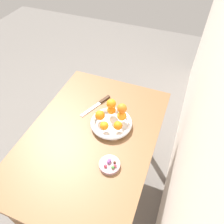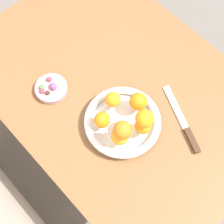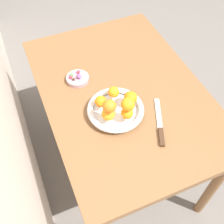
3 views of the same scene
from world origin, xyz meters
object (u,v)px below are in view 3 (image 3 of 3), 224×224
object	(u,v)px
orange_5	(128,104)
candy_ball_3	(74,79)
orange_4	(127,113)
knife	(160,125)
orange_3	(108,114)
fruit_bowl	(116,110)
orange_0	(130,98)
orange_1	(114,92)
orange_6	(109,106)
candy_ball_2	(78,72)
dining_table	(122,101)
candy_ball_1	(71,77)
candy_ball_5	(79,76)
candy_dish	(78,79)
orange_2	(101,101)
candy_ball_0	(79,77)
candy_ball_4	(71,75)

from	to	relation	value
orange_5	candy_ball_3	distance (m)	0.36
orange_4	knife	xyz separation A→B (m)	(-0.08, -0.13, -0.06)
orange_3	fruit_bowl	bearing A→B (deg)	-51.50
orange_0	orange_1	xyz separation A→B (m)	(0.06, 0.05, -0.00)
orange_6	candy_ball_2	xyz separation A→B (m)	(0.34, 0.03, -0.10)
candy_ball_3	orange_0	bearing A→B (deg)	-142.73
candy_ball_3	dining_table	bearing A→B (deg)	-123.08
knife	candy_ball_1	bearing A→B (deg)	33.91
orange_3	orange_5	bearing A→B (deg)	-106.93
dining_table	candy_ball_5	size ratio (longest dim) A/B	56.82
dining_table	orange_0	world-z (taller)	orange_0
candy_dish	candy_ball_5	bearing A→B (deg)	-112.44
orange_1	knife	size ratio (longest dim) A/B	0.21
dining_table	knife	size ratio (longest dim) A/B	4.44
candy_ball_3	orange_2	bearing A→B (deg)	-164.38
dining_table	candy_dish	distance (m)	0.25
orange_5	candy_ball_0	world-z (taller)	orange_5
candy_dish	candy_ball_3	world-z (taller)	candy_ball_3
orange_0	candy_ball_4	xyz separation A→B (m)	(0.28, 0.19, -0.04)
dining_table	orange_4	distance (m)	0.25
orange_1	candy_ball_4	world-z (taller)	orange_1
fruit_bowl	orange_5	world-z (taller)	orange_5
candy_ball_2	knife	bearing A→B (deg)	-151.96
orange_0	orange_6	xyz separation A→B (m)	(-0.05, 0.12, 0.06)
orange_5	orange_6	distance (m)	0.08
fruit_bowl	orange_1	bearing A→B (deg)	-15.50
orange_2	knife	xyz separation A→B (m)	(-0.18, -0.21, -0.06)
orange_3	orange_4	size ratio (longest dim) A/B	1.07
orange_5	orange_2	bearing A→B (deg)	38.54
orange_4	orange_6	world-z (taller)	orange_6
fruit_bowl	orange_6	bearing A→B (deg)	134.62
orange_6	candy_ball_0	xyz separation A→B (m)	(0.30, 0.04, -0.09)
orange_0	orange_2	size ratio (longest dim) A/B	1.13
orange_5	candy_ball_4	bearing A→B (deg)	22.45
candy_ball_3	candy_ball_5	bearing A→B (deg)	-71.76
candy_ball_2	orange_3	bearing A→B (deg)	-175.46
candy_ball_0	orange_1	bearing A→B (deg)	-150.45
fruit_bowl	candy_ball_5	xyz separation A→B (m)	(0.26, 0.09, 0.01)
candy_dish	orange_0	world-z (taller)	orange_0
orange_4	candy_ball_2	size ratio (longest dim) A/B	3.16
candy_ball_4	candy_ball_0	bearing A→B (deg)	-133.03
orange_0	orange_5	bearing A→B (deg)	145.81
knife	dining_table	bearing A→B (deg)	13.55
candy_dish	candy_ball_4	distance (m)	0.04
candy_dish	orange_1	size ratio (longest dim) A/B	2.17
dining_table	candy_ball_1	xyz separation A→B (m)	(0.15, 0.21, 0.12)
dining_table	orange_1	size ratio (longest dim) A/B	21.03
orange_2	knife	distance (m)	0.28
orange_5	candy_ball_4	size ratio (longest dim) A/B	3.32
orange_1	knife	xyz separation A→B (m)	(-0.21, -0.13, -0.06)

